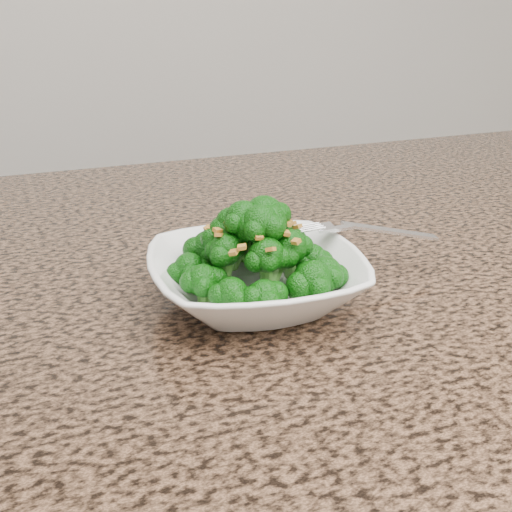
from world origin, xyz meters
name	(u,v)px	position (x,y,z in m)	size (l,w,h in m)	color
granite_counter	(312,269)	(0.00, 0.30, 0.89)	(1.64, 1.04, 0.03)	brown
bowl	(256,279)	(-0.11, 0.21, 0.93)	(0.21, 0.21, 0.05)	white
broccoli_pile	(256,221)	(-0.11, 0.21, 0.99)	(0.18, 0.18, 0.07)	#0D5309
garlic_topping	(256,182)	(-0.11, 0.21, 1.02)	(0.11, 0.11, 0.01)	#BA812D
fork	(345,227)	(0.00, 0.24, 0.96)	(0.18, 0.03, 0.01)	silver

